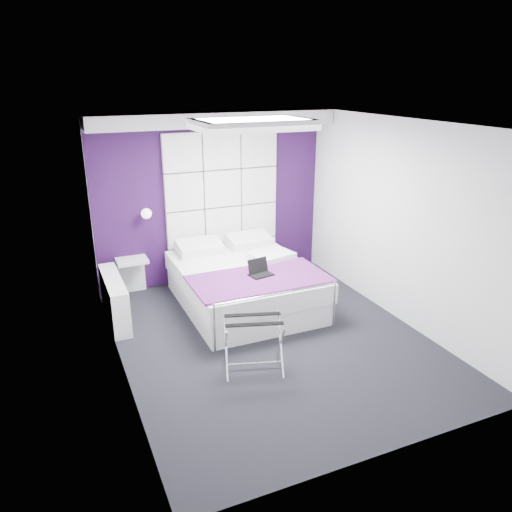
{
  "coord_description": "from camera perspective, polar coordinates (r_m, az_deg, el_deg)",
  "views": [
    {
      "loc": [
        -2.36,
        -4.94,
        3.08
      ],
      "look_at": [
        -0.06,
        0.35,
        0.99
      ],
      "focal_mm": 35.0,
      "sensor_mm": 36.0,
      "label": 1
    }
  ],
  "objects": [
    {
      "name": "wall_right",
      "position": [
        6.7,
        16.06,
        3.75
      ],
      "size": [
        0.0,
        4.4,
        4.4
      ],
      "primitive_type": "plane",
      "rotation": [
        1.57,
        0.0,
        -1.57
      ],
      "color": "white",
      "rests_on": "floor"
    },
    {
      "name": "headboard",
      "position": [
        7.75,
        -3.84,
        5.64
      ],
      "size": [
        1.8,
        0.08,
        2.3
      ],
      "primitive_type": null,
      "color": "silver",
      "rests_on": "wall_back"
    },
    {
      "name": "radiator",
      "position": [
        6.86,
        -15.86,
        -4.76
      ],
      "size": [
        0.22,
        1.2,
        0.6
      ],
      "primitive_type": "cube",
      "color": "white",
      "rests_on": "floor"
    },
    {
      "name": "wall_left",
      "position": [
        5.28,
        -15.97,
        -0.55
      ],
      "size": [
        0.0,
        4.4,
        4.4
      ],
      "primitive_type": "plane",
      "rotation": [
        1.57,
        0.0,
        1.57
      ],
      "color": "white",
      "rests_on": "floor"
    },
    {
      "name": "wall_lamp",
      "position": [
        7.36,
        -12.49,
        4.83
      ],
      "size": [
        0.15,
        0.15,
        0.15
      ],
      "primitive_type": "sphere",
      "color": "white",
      "rests_on": "wall_back"
    },
    {
      "name": "accent_wall",
      "position": [
        7.72,
        -5.05,
        6.54
      ],
      "size": [
        3.58,
        0.02,
        2.58
      ],
      "primitive_type": "cube",
      "color": "#290D38",
      "rests_on": "wall_back"
    },
    {
      "name": "ceiling",
      "position": [
        5.5,
        2.14,
        14.93
      ],
      "size": [
        4.4,
        4.4,
        0.0
      ],
      "primitive_type": "plane",
      "rotation": [
        3.14,
        0.0,
        0.0
      ],
      "color": "white",
      "rests_on": "wall_back"
    },
    {
      "name": "bed",
      "position": [
        7.04,
        -1.42,
        -3.14
      ],
      "size": [
        1.78,
        2.15,
        0.75
      ],
      "color": "white",
      "rests_on": "floor"
    },
    {
      "name": "laptop",
      "position": [
        6.56,
        0.44,
        -1.69
      ],
      "size": [
        0.29,
        0.21,
        0.21
      ],
      "rotation": [
        0.0,
        0.0,
        0.18
      ],
      "color": "black",
      "rests_on": "bed"
    },
    {
      "name": "luggage_rack",
      "position": [
        5.55,
        -0.28,
        -10.03
      ],
      "size": [
        0.62,
        0.46,
        0.61
      ],
      "rotation": [
        0.0,
        0.0,
        -0.3
      ],
      "color": "silver",
      "rests_on": "floor"
    },
    {
      "name": "nightstand",
      "position": [
        7.48,
        -14.0,
        -0.51
      ],
      "size": [
        0.44,
        0.34,
        0.05
      ],
      "primitive_type": "cube",
      "color": "white",
      "rests_on": "wall_back"
    },
    {
      "name": "floor",
      "position": [
        6.28,
        1.83,
        -9.42
      ],
      "size": [
        4.4,
        4.4,
        0.0
      ],
      "primitive_type": "plane",
      "color": "black",
      "rests_on": "ground"
    },
    {
      "name": "skylight",
      "position": [
        6.05,
        -0.4,
        14.92
      ],
      "size": [
        1.36,
        0.86,
        0.12
      ],
      "primitive_type": null,
      "color": "white",
      "rests_on": "ceiling"
    },
    {
      "name": "soffit",
      "position": [
        7.31,
        -4.71,
        15.33
      ],
      "size": [
        3.58,
        0.5,
        0.2
      ],
      "primitive_type": "cube",
      "color": "white",
      "rests_on": "wall_back"
    },
    {
      "name": "wall_back",
      "position": [
        7.73,
        -5.07,
        6.55
      ],
      "size": [
        3.6,
        0.0,
        3.6
      ],
      "primitive_type": "plane",
      "rotation": [
        1.57,
        0.0,
        0.0
      ],
      "color": "white",
      "rests_on": "floor"
    }
  ]
}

